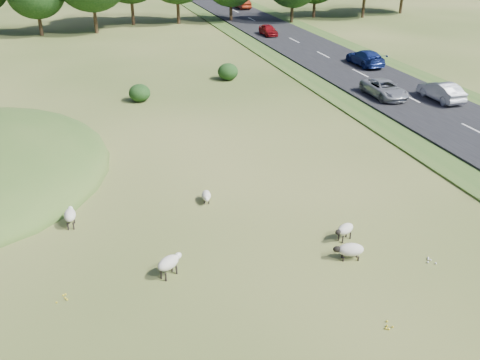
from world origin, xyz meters
name	(u,v)px	position (x,y,z in m)	size (l,w,h in m)	color
ground	(153,109)	(0.00, 20.00, 0.00)	(160.00, 160.00, 0.00)	#2D4916
road	(332,60)	(20.00, 30.00, 0.12)	(8.00, 150.00, 0.25)	black
shrubs	(128,80)	(-1.15, 26.19, 0.72)	(22.15, 9.51, 1.51)	black
sheep_0	(345,229)	(5.24, -1.38, 0.56)	(1.16, 0.82, 0.81)	#BDB19C
sheep_1	(169,263)	(-2.77, -1.71, 0.64)	(1.27, 1.06, 0.92)	#BDB19C
sheep_2	(206,196)	(0.19, 3.99, 0.38)	(0.61, 1.08, 0.60)	#BDB19C
sheep_3	(70,215)	(-6.48, 3.56, 0.61)	(0.61, 1.23, 0.88)	#BDB19C
sheep_4	(350,250)	(4.75, -2.82, 0.48)	(1.38, 0.84, 0.77)	#BDB19C
car_0	(365,58)	(21.90, 26.61, 0.99)	(2.08, 5.12, 1.49)	navy
car_2	(268,30)	(18.10, 43.85, 0.90)	(1.53, 3.79, 1.29)	maroon
car_3	(384,89)	(18.10, 16.74, 0.91)	(2.21, 4.78, 1.33)	#929499
car_4	(237,2)	(21.90, 69.70, 0.89)	(1.80, 4.42, 1.28)	#A7AAAF
car_5	(441,91)	(21.90, 14.65, 0.98)	(1.54, 4.41, 1.45)	#9FA0A6
car_6	(243,4)	(21.90, 66.38, 1.01)	(1.61, 4.63, 1.52)	maroon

